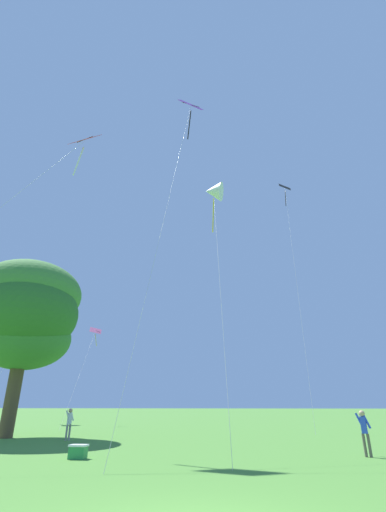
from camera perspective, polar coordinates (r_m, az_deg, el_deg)
The scene contains 10 objects.
kite_blue_delta at distance 46.21m, azimuth -22.30°, elevation -6.97°, with size 3.46×7.62×13.94m.
kite_black_large at distance 41.03m, azimuth 14.56°, elevation 9.25°, with size 2.32×10.71×25.04m.
kite_red_high at distance 26.86m, azimuth -17.58°, elevation 16.14°, with size 4.40×12.08×19.68m.
kite_purple_streamer at distance 31.47m, azimuth -0.53°, elevation 21.82°, with size 2.01×12.76×25.84m.
kite_white_distant at distance 23.62m, azimuth 3.30°, elevation 10.20°, with size 1.49×8.96×15.24m.
kite_pink_low at distance 38.75m, azimuth -15.45°, elevation -12.07°, with size 2.69×10.25×9.25m.
person_near_tree at distance 21.68m, azimuth -19.12°, elevation -23.62°, with size 0.39×0.41×1.52m.
person_with_spool at distance 15.59m, azimuth 25.65°, elevation -23.57°, with size 0.47×0.26×1.51m.
tree_left_oak at distance 24.95m, azimuth -24.94°, elevation -8.20°, with size 6.61×6.74×10.40m.
picnic_cooler at distance 14.46m, azimuth -17.86°, elevation -27.56°, with size 0.60×0.40×0.44m.
Camera 1 is at (0.73, -5.88, 1.70)m, focal length 25.07 mm.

